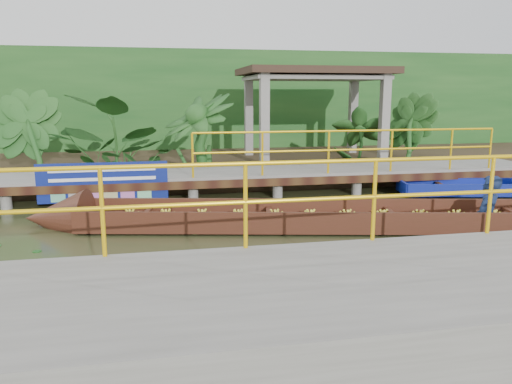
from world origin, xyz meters
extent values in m
plane|color=#2E361B|center=(0.00, 0.00, 0.00)|extent=(80.00, 80.00, 0.00)
cube|color=#2F2517|center=(0.00, 7.50, 0.23)|extent=(30.00, 8.00, 0.45)
cube|color=slate|center=(0.00, 3.50, 0.50)|extent=(16.00, 2.00, 0.15)
cube|color=black|center=(0.00, 2.50, 0.42)|extent=(16.00, 0.12, 0.18)
cylinder|color=#DCA90B|center=(2.75, 2.55, 1.57)|extent=(7.50, 0.05, 0.05)
cylinder|color=#DCA90B|center=(2.75, 2.55, 1.12)|extent=(7.50, 0.05, 0.05)
cylinder|color=#DCA90B|center=(2.75, 2.55, 1.07)|extent=(0.05, 0.05, 1.00)
cylinder|color=slate|center=(-4.00, 2.70, 0.22)|extent=(0.24, 0.24, 0.55)
cylinder|color=slate|center=(-4.00, 4.30, 0.22)|extent=(0.24, 0.24, 0.55)
cylinder|color=slate|center=(-2.00, 2.70, 0.22)|extent=(0.24, 0.24, 0.55)
cylinder|color=slate|center=(-2.00, 4.30, 0.22)|extent=(0.24, 0.24, 0.55)
cylinder|color=slate|center=(0.00, 2.70, 0.22)|extent=(0.24, 0.24, 0.55)
cylinder|color=slate|center=(0.00, 4.30, 0.22)|extent=(0.24, 0.24, 0.55)
cylinder|color=slate|center=(2.00, 2.70, 0.22)|extent=(0.24, 0.24, 0.55)
cylinder|color=slate|center=(2.00, 4.30, 0.22)|extent=(0.24, 0.24, 0.55)
cylinder|color=slate|center=(4.00, 2.70, 0.22)|extent=(0.24, 0.24, 0.55)
cylinder|color=slate|center=(4.00, 4.30, 0.22)|extent=(0.24, 0.24, 0.55)
cylinder|color=slate|center=(6.00, 2.70, 0.22)|extent=(0.24, 0.24, 0.55)
cylinder|color=slate|center=(6.00, 4.30, 0.22)|extent=(0.24, 0.24, 0.55)
cylinder|color=slate|center=(0.00, 2.70, 0.22)|extent=(0.24, 0.24, 0.55)
cube|color=slate|center=(1.00, -4.20, 0.30)|extent=(18.00, 2.40, 0.70)
cylinder|color=#DCA90B|center=(1.00, -3.05, 1.65)|extent=(10.00, 0.05, 0.05)
cylinder|color=#DCA90B|center=(1.00, -3.05, 1.20)|extent=(10.00, 0.05, 0.05)
cylinder|color=#DCA90B|center=(1.00, -3.05, 1.15)|extent=(0.05, 0.05, 1.00)
cube|color=slate|center=(1.20, 5.10, 1.60)|extent=(0.25, 0.25, 2.80)
cube|color=slate|center=(4.80, 5.10, 1.60)|extent=(0.25, 0.25, 2.80)
cube|color=slate|center=(1.20, 7.50, 1.60)|extent=(0.25, 0.25, 2.80)
cube|color=slate|center=(4.80, 7.50, 1.60)|extent=(0.25, 0.25, 2.80)
cube|color=slate|center=(3.00, 6.30, 2.90)|extent=(4.00, 2.60, 0.12)
cube|color=#312118|center=(3.00, 6.30, 3.10)|extent=(4.40, 3.00, 0.20)
cube|color=#164517|center=(0.00, 10.00, 2.00)|extent=(30.00, 0.80, 4.00)
cube|color=#3A1D0F|center=(1.32, -0.12, 0.07)|extent=(9.20, 3.02, 0.07)
cube|color=#3A1D0F|center=(1.44, 0.44, 0.23)|extent=(8.98, 1.97, 0.39)
cube|color=#3A1D0F|center=(1.20, -0.68, 0.23)|extent=(8.98, 1.97, 0.39)
cone|color=#3A1D0F|center=(-3.66, 0.94, 0.16)|extent=(1.35, 1.31, 1.10)
imported|color=#101D3D|center=(4.12, -0.72, 0.98)|extent=(0.77, 0.70, 1.76)
cube|color=navy|center=(5.45, 2.05, 0.10)|extent=(3.03, 1.43, 0.10)
cube|color=navy|center=(5.54, 2.48, 0.21)|extent=(2.86, 0.64, 0.29)
cube|color=navy|center=(5.36, 1.62, 0.21)|extent=(2.86, 0.64, 0.29)
cube|color=navy|center=(4.02, 2.34, 0.21)|extent=(0.23, 0.87, 0.29)
cube|color=black|center=(4.98, 2.15, 0.25)|extent=(0.27, 0.88, 0.05)
cube|color=navy|center=(-2.95, 2.48, 0.55)|extent=(2.75, 0.03, 0.86)
cube|color=white|center=(-2.95, 2.46, 0.82)|extent=(2.24, 0.01, 0.07)
cube|color=white|center=(-2.95, 2.46, 0.62)|extent=(2.24, 0.01, 0.07)
imported|color=#164517|center=(-5.16, 5.30, 1.37)|extent=(1.47, 1.47, 1.84)
imported|color=#164517|center=(-2.66, 5.30, 1.37)|extent=(1.47, 1.47, 1.84)
imported|color=#164517|center=(-0.66, 5.30, 1.37)|extent=(1.47, 1.47, 1.84)
imported|color=#164517|center=(4.34, 5.30, 1.37)|extent=(1.47, 1.47, 1.84)
imported|color=#164517|center=(5.84, 5.30, 1.37)|extent=(1.47, 1.47, 1.84)
camera|label=1|loc=(-1.79, -8.61, 2.43)|focal=35.00mm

